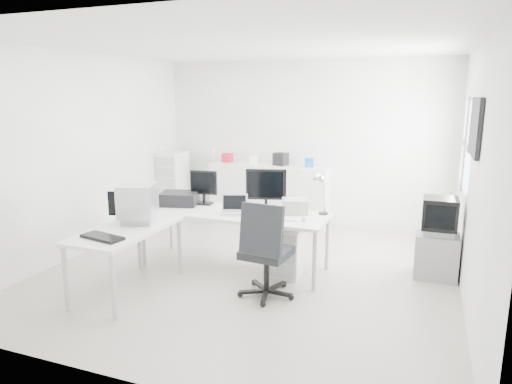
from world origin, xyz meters
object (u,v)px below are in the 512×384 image
at_px(inkjet_printer, 179,199).
at_px(filing_cabinet, 173,185).
at_px(lcd_monitor_small, 204,187).
at_px(laptop, 234,205).
at_px(tv_cabinet, 436,256).
at_px(laser_printer, 295,206).
at_px(drawer_pedestal, 287,250).
at_px(lcd_monitor_large, 266,189).
at_px(sideboard, 269,194).
at_px(office_chair, 267,248).
at_px(side_desk, 128,260).
at_px(crt_tv, 440,217).
at_px(main_desk, 234,240).
at_px(crt_monitor, 138,202).

xyz_separation_m(inkjet_printer, filing_cabinet, (-1.18, 1.81, -0.23)).
distance_m(lcd_monitor_small, laptop, 0.71).
height_order(inkjet_printer, tv_cabinet, inkjet_printer).
xyz_separation_m(inkjet_printer, laptop, (0.90, -0.20, 0.03)).
bearing_deg(laptop, laser_printer, 5.33).
relative_size(drawer_pedestal, filing_cabinet, 0.49).
xyz_separation_m(lcd_monitor_large, sideboard, (-0.62, 1.94, -0.50)).
bearing_deg(lcd_monitor_large, inkjet_printer, 172.21).
height_order(office_chair, tv_cabinet, office_chair).
distance_m(laptop, sideboard, 2.34).
height_order(side_desk, crt_tv, crt_tv).
relative_size(lcd_monitor_large, office_chair, 0.49).
distance_m(laptop, filing_cabinet, 2.91).
distance_m(main_desk, office_chair, 0.96).
relative_size(office_chair, filing_cabinet, 0.92).
height_order(tv_cabinet, sideboard, sideboard).
bearing_deg(lcd_monitor_large, lcd_monitor_small, 165.08).
bearing_deg(laser_printer, laptop, -173.62).
distance_m(inkjet_printer, filing_cabinet, 2.17).
relative_size(laser_printer, office_chair, 0.29).
bearing_deg(tv_cabinet, side_desk, -153.25).
xyz_separation_m(laser_printer, tv_cabinet, (1.72, 0.35, -0.57)).
height_order(side_desk, office_chair, office_chair).
distance_m(inkjet_printer, office_chair, 1.73).
xyz_separation_m(inkjet_printer, crt_tv, (3.32, 0.47, -0.06)).
distance_m(lcd_monitor_large, crt_monitor, 1.63).
distance_m(lcd_monitor_large, laptop, 0.49).
distance_m(lcd_monitor_small, crt_monitor, 1.14).
bearing_deg(main_desk, lcd_monitor_large, 35.54).
bearing_deg(inkjet_printer, drawer_pedestal, -16.37).
height_order(main_desk, lcd_monitor_large, lcd_monitor_large).
bearing_deg(crt_tv, tv_cabinet, 0.00).
bearing_deg(side_desk, drawer_pedestal, 36.57).
relative_size(office_chair, tv_cabinet, 2.04).
height_order(crt_monitor, office_chair, crt_monitor).
height_order(crt_tv, filing_cabinet, filing_cabinet).
xyz_separation_m(office_chair, tv_cabinet, (1.79, 1.23, -0.29)).
relative_size(lcd_monitor_small, filing_cabinet, 0.39).
relative_size(laser_printer, tv_cabinet, 0.58).
bearing_deg(drawer_pedestal, laptop, -167.01).
distance_m(lcd_monitor_large, office_chair, 1.07).
xyz_separation_m(lcd_monitor_small, office_chair, (1.23, -0.91, -0.43)).
xyz_separation_m(side_desk, office_chair, (1.53, 0.44, 0.19)).
distance_m(lcd_monitor_small, laser_printer, 1.31).
distance_m(side_desk, lcd_monitor_large, 1.92).
bearing_deg(lcd_monitor_small, filing_cabinet, 127.86).
distance_m(main_desk, side_desk, 1.39).
xyz_separation_m(lcd_monitor_small, sideboard, (0.28, 1.94, -0.47)).
xyz_separation_m(lcd_monitor_small, filing_cabinet, (-1.48, 1.66, -0.38)).
distance_m(main_desk, inkjet_printer, 0.97).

